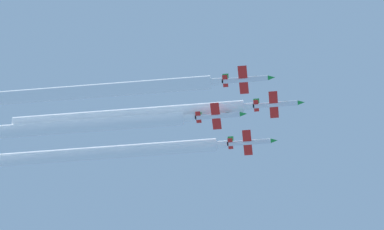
# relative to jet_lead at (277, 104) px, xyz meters

# --- Properties ---
(jet_lead) EXTENTS (7.84, 11.41, 2.74)m
(jet_lead) POSITION_rel_jet_lead_xyz_m (0.00, 0.00, 0.00)
(jet_lead) COLOR silver
(jet_left_wingman) EXTENTS (7.84, 11.41, 2.74)m
(jet_left_wingman) POSITION_rel_jet_lead_xyz_m (-9.39, -6.35, -1.62)
(jet_left_wingman) COLOR silver
(jet_right_wingman) EXTENTS (7.84, 11.41, 2.74)m
(jet_right_wingman) POSITION_rel_jet_lead_xyz_m (9.34, -5.96, -1.63)
(jet_right_wingman) COLOR silver
(jet_slot) EXTENTS (7.84, 11.41, 2.74)m
(jet_slot) POSITION_rel_jet_lead_xyz_m (0.48, -12.46, -2.72)
(jet_slot) COLOR silver
(smoke_trail_lead) EXTENTS (2.85, 52.42, 2.85)m
(smoke_trail_lead) POSITION_rel_jet_lead_xyz_m (0.00, -31.43, -0.03)
(smoke_trail_lead) COLOR white
(smoke_trail_left_wingman) EXTENTS (2.85, 62.05, 2.85)m
(smoke_trail_left_wingman) POSITION_rel_jet_lead_xyz_m (-9.39, -42.59, -1.65)
(smoke_trail_left_wingman) COLOR white
(smoke_trail_right_wingman) EXTENTS (2.85, 61.01, 2.85)m
(smoke_trail_right_wingman) POSITION_rel_jet_lead_xyz_m (9.34, -41.69, -1.65)
(smoke_trail_right_wingman) COLOR white
(smoke_trail_slot) EXTENTS (2.85, 64.73, 2.85)m
(smoke_trail_slot) POSITION_rel_jet_lead_xyz_m (0.48, -50.04, -2.74)
(smoke_trail_slot) COLOR white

